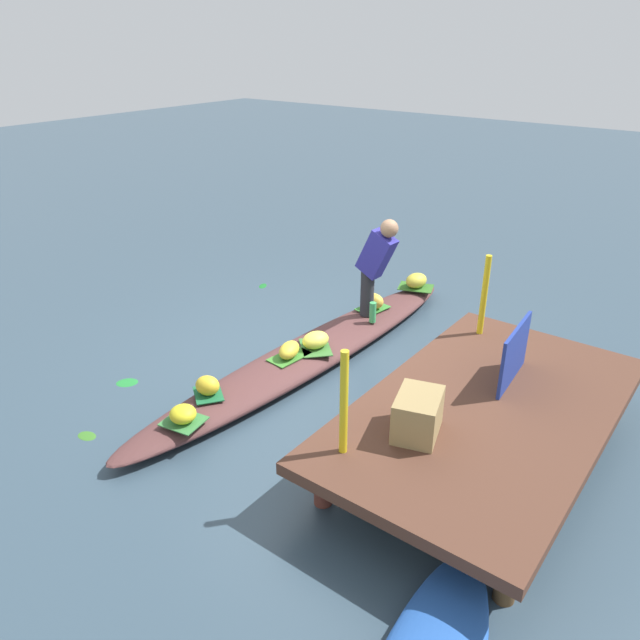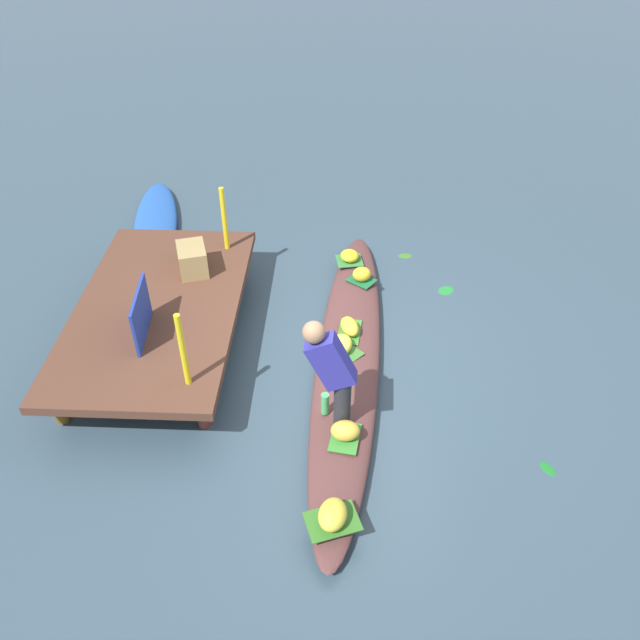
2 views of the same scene
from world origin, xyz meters
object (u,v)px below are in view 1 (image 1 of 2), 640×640
object	(u,v)px
banana_bunch_0	(289,350)
banana_bunch_2	(416,281)
banana_bunch_5	(315,340)
vendor_person	(376,262)
vendor_boat	(311,353)
banana_bunch_4	(207,385)
banana_bunch_1	(183,414)
market_banner	(514,354)
water_bottle	(373,312)
banana_bunch_3	(373,301)
produce_crate	(418,415)

from	to	relation	value
banana_bunch_0	banana_bunch_2	distance (m)	2.45
banana_bunch_5	banana_bunch_2	bearing A→B (deg)	179.14
banana_bunch_0	vendor_person	distance (m)	1.49
vendor_boat	banana_bunch_4	xyz separation A→B (m)	(1.37, -0.15, 0.20)
banana_bunch_0	banana_bunch_2	xyz separation A→B (m)	(-2.45, 0.12, 0.02)
banana_bunch_1	banana_bunch_4	world-z (taller)	banana_bunch_4
vendor_person	banana_bunch_1	bearing A→B (deg)	-3.24
vendor_boat	market_banner	distance (m)	2.24
vendor_boat	banana_bunch_1	bearing A→B (deg)	3.18
water_bottle	market_banner	bearing A→B (deg)	68.19
banana_bunch_2	market_banner	distance (m)	2.87
banana_bunch_4	banana_bunch_5	bearing A→B (deg)	170.01
banana_bunch_2	banana_bunch_5	xyz separation A→B (m)	(2.12, -0.03, -0.01)
banana_bunch_2	water_bottle	world-z (taller)	water_bottle
banana_bunch_2	banana_bunch_3	size ratio (longest dim) A/B	1.15
vendor_boat	banana_bunch_4	size ratio (longest dim) A/B	21.81
banana_bunch_0	banana_bunch_5	bearing A→B (deg)	164.31
banana_bunch_2	market_banner	size ratio (longest dim) A/B	0.42
vendor_boat	banana_bunch_0	xyz separation A→B (m)	(0.36, -0.01, 0.19)
vendor_boat	produce_crate	xyz separation A→B (m)	(1.08, 1.86, 0.56)
banana_bunch_3	vendor_person	bearing A→B (deg)	35.14
banana_bunch_0	banana_bunch_4	world-z (taller)	banana_bunch_4
banana_bunch_1	banana_bunch_4	size ratio (longest dim) A/B	1.03
banana_bunch_4	produce_crate	distance (m)	2.06
vendor_boat	vendor_person	bearing A→B (deg)	174.08
banana_bunch_4	produce_crate	xyz separation A→B (m)	(-0.29, 2.01, 0.35)
banana_bunch_5	market_banner	world-z (taller)	market_banner
vendor_boat	banana_bunch_5	world-z (taller)	banana_bunch_5
water_bottle	banana_bunch_0	bearing A→B (deg)	-10.59
banana_bunch_0	water_bottle	bearing A→B (deg)	169.41
vendor_boat	banana_bunch_1	distance (m)	1.81
water_bottle	banana_bunch_3	bearing A→B (deg)	-147.84
banana_bunch_2	market_banner	xyz separation A→B (m)	(1.99, 2.03, 0.45)
banana_bunch_1	banana_bunch_4	bearing A→B (deg)	-160.47
banana_bunch_4	banana_bunch_5	distance (m)	1.35
banana_bunch_4	banana_bunch_5	xyz separation A→B (m)	(-1.33, 0.23, -0.00)
banana_bunch_1	banana_bunch_3	bearing A→B (deg)	179.60
banana_bunch_1	water_bottle	xyz separation A→B (m)	(-2.67, 0.22, 0.04)
banana_bunch_1	banana_bunch_5	size ratio (longest dim) A/B	0.76
banana_bunch_3	vendor_person	world-z (taller)	vendor_person
vendor_person	banana_bunch_5	bearing A→B (deg)	-4.30
banana_bunch_1	banana_bunch_2	size ratio (longest dim) A/B	0.75
banana_bunch_3	banana_bunch_4	distance (m)	2.56
banana_bunch_2	vendor_person	distance (m)	1.25
banana_bunch_1	produce_crate	bearing A→B (deg)	111.19
banana_bunch_4	banana_bunch_5	world-z (taller)	banana_bunch_4
market_banner	produce_crate	size ratio (longest dim) A/B	1.68
banana_bunch_4	vendor_person	bearing A→B (deg)	172.46
vendor_boat	banana_bunch_2	size ratio (longest dim) A/B	15.96
banana_bunch_4	banana_bunch_2	bearing A→B (deg)	175.59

